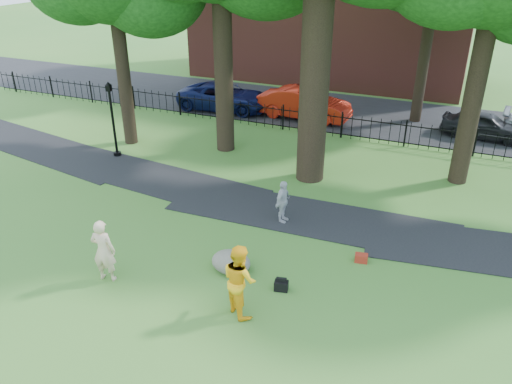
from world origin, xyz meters
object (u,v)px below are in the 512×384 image
at_px(boulder, 231,261).
at_px(lamppost, 113,121).
at_px(woman, 104,251).
at_px(man, 240,280).
at_px(red_sedan, 304,104).

relative_size(boulder, lamppost, 0.35).
distance_m(woman, man, 4.03).
xyz_separation_m(woman, boulder, (3.05, 1.73, -0.60)).
relative_size(boulder, red_sedan, 0.24).
xyz_separation_m(lamppost, red_sedan, (5.99, 8.26, -0.82)).
bearing_deg(red_sedan, boulder, -167.03).
bearing_deg(boulder, man, -57.03).
height_order(man, red_sedan, man).
distance_m(woman, lamppost, 9.27).
height_order(man, lamppost, lamppost).
relative_size(woman, lamppost, 0.57).
bearing_deg(man, lamppost, -2.47).
distance_m(boulder, lamppost, 10.29).
bearing_deg(red_sedan, woman, -179.05).
distance_m(lamppost, red_sedan, 10.23).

